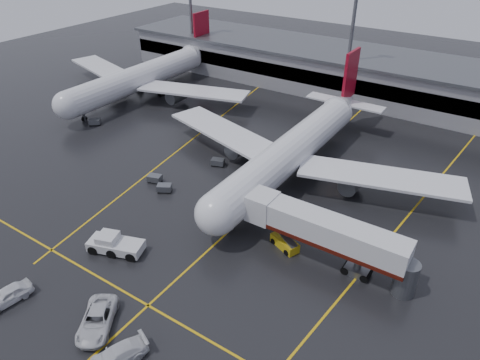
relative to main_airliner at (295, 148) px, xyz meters
The scene contains 21 objects.
ground 10.57m from the main_airliner, 90.00° to the right, with size 220.00×220.00×0.00m, color black.
apron_line_centre 10.57m from the main_airliner, 90.00° to the right, with size 0.25×90.00×0.02m, color gold.
apron_line_stop 31.98m from the main_airliner, 90.00° to the right, with size 60.00×0.25×0.02m, color gold.
apron_line_left 20.44m from the main_airliner, behind, with size 0.25×70.00×0.02m, color gold.
apron_line_right 18.49m from the main_airliner, ahead, with size 0.25×70.00×0.02m, color gold.
terminal 38.23m from the main_airliner, 90.00° to the left, with size 122.00×19.00×8.60m.
light_mast_left 56.34m from the main_airliner, 144.33° to the left, with size 3.00×1.20×25.45m.
light_mast_mid 34.26m from the main_airliner, 98.80° to the left, with size 3.00×1.20×25.45m.
main_airliner is the anchor object (origin of this frame).
second_airliner 43.68m from the main_airliner, 164.05° to the left, with size 48.80×45.60×14.10m.
jet_bridge 19.68m from the main_airliner, 52.90° to the right, with size 19.90×3.40×6.05m.
pushback_tractor 29.24m from the main_airliner, 108.25° to the right, with size 6.94×4.56×2.30m.
belt_loader 17.92m from the main_airliner, 65.77° to the right, with size 4.04×2.86×2.36m.
service_van_a 36.45m from the main_airliner, 93.46° to the right, with size 2.87×6.23×1.73m, color silver.
service_van_b 38.08m from the main_airliner, 86.54° to the right, with size 2.21×5.44×1.58m, color silver.
service_van_d 41.17m from the main_airliner, 107.39° to the right, with size 2.01×4.98×1.70m, color silver.
baggage_cart_a 19.91m from the main_airliner, 130.96° to the right, with size 2.38×2.14×1.12m.
baggage_cart_b 21.15m from the main_airliner, 139.19° to the right, with size 2.29×1.82×1.12m.
baggage_cart_c 12.31m from the main_airliner, 157.43° to the right, with size 2.32×1.90×1.12m.
baggage_cart_d 47.67m from the main_airliner, behind, with size 2.19×1.62×1.12m.
baggage_cart_e 39.41m from the main_airliner, behind, with size 2.37×2.27×1.12m.
Camera 1 is at (24.95, -42.86, 34.24)m, focal length 32.83 mm.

